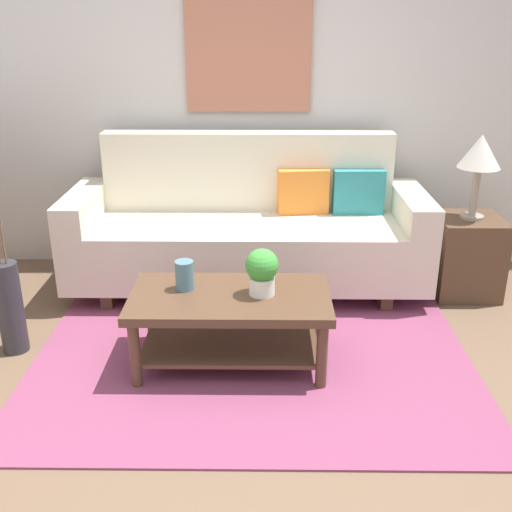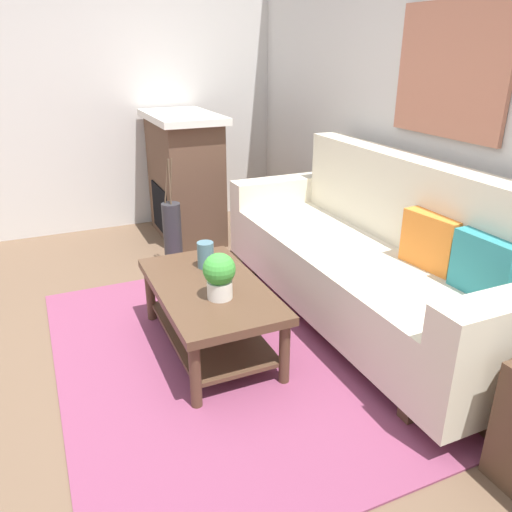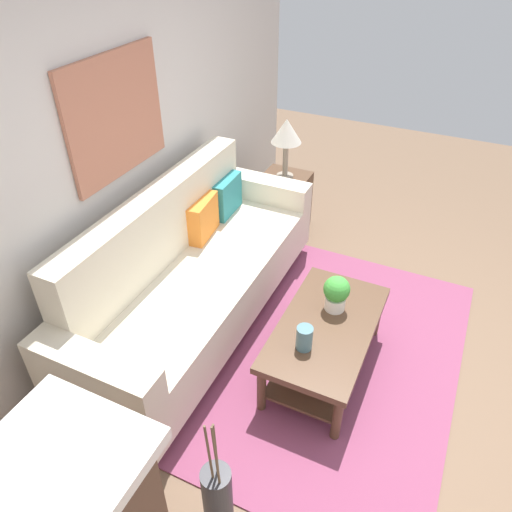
{
  "view_description": "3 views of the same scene",
  "coord_description": "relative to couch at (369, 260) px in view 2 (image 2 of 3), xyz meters",
  "views": [
    {
      "loc": [
        0.06,
        -2.52,
        1.85
      ],
      "look_at": [
        0.02,
        0.83,
        0.52
      ],
      "focal_mm": 42.62,
      "sensor_mm": 36.0,
      "label": 1
    },
    {
      "loc": [
        2.41,
        -0.33,
        1.72
      ],
      "look_at": [
        -0.21,
        0.83,
        0.52
      ],
      "focal_mm": 35.46,
      "sensor_mm": 36.0,
      "label": 2
    },
    {
      "loc": [
        -2.41,
        -0.06,
        2.7
      ],
      "look_at": [
        0.07,
        1.1,
        0.68
      ],
      "focal_mm": 33.98,
      "sensor_mm": 36.0,
      "label": 3
    }
  ],
  "objects": [
    {
      "name": "couch",
      "position": [
        0.0,
        0.0,
        0.0
      ],
      "size": [
        2.48,
        0.84,
        1.08
      ],
      "color": "beige",
      "rests_on": "ground_plane"
    },
    {
      "name": "floor_vase_branch_c",
      "position": [
        -1.36,
        -0.97,
        0.3
      ],
      "size": [
        0.05,
        0.05,
        0.36
      ],
      "primitive_type": "cylinder",
      "rotation": [
        -0.11,
        0.09,
        0.0
      ],
      "color": "brown",
      "rests_on": "floor_vase"
    },
    {
      "name": "wall_left",
      "position": [
        -2.66,
        -1.04,
        0.92
      ],
      "size": [
        0.1,
        5.05,
        2.7
      ],
      "primitive_type": "cube",
      "color": "silver",
      "rests_on": "ground_plane"
    },
    {
      "name": "throw_pillow_teal",
      "position": [
        0.79,
        0.12,
        0.25
      ],
      "size": [
        0.36,
        0.13,
        0.32
      ],
      "primitive_type": "cube",
      "rotation": [
        0.0,
        0.0,
        0.03
      ],
      "color": "teal",
      "rests_on": "couch"
    },
    {
      "name": "tabletop_vase",
      "position": [
        -0.32,
        -1.01,
        0.08
      ],
      "size": [
        0.1,
        0.1,
        0.17
      ],
      "primitive_type": "cylinder",
      "color": "slate",
      "rests_on": "coffee_table"
    },
    {
      "name": "wall_back",
      "position": [
        0.05,
        0.54,
        0.92
      ],
      "size": [
        5.32,
        0.1,
        2.7
      ],
      "primitive_type": "cube",
      "color": "silver",
      "rests_on": "ground_plane"
    },
    {
      "name": "framed_painting",
      "position": [
        0.0,
        0.47,
        1.15
      ],
      "size": [
        0.9,
        0.03,
        0.78
      ],
      "primitive_type": "cube",
      "color": "#B77056"
    },
    {
      "name": "floor_vase_branch_b",
      "position": [
        -1.36,
        -0.93,
        0.3
      ],
      "size": [
        0.03,
        0.04,
        0.36
      ],
      "primitive_type": "cylinder",
      "rotation": [
        -0.08,
        0.04,
        0.0
      ],
      "color": "brown",
      "rests_on": "floor_vase"
    },
    {
      "name": "floor_vase",
      "position": [
        -1.35,
        -0.95,
        -0.15
      ],
      "size": [
        0.15,
        0.15,
        0.56
      ],
      "primitive_type": "cylinder",
      "color": "#2D2D33",
      "rests_on": "ground_plane"
    },
    {
      "name": "ground_plane",
      "position": [
        0.05,
        -1.57,
        -0.43
      ],
      "size": [
        9.32,
        9.32,
        0.0
      ],
      "primitive_type": "plane",
      "color": "brown"
    },
    {
      "name": "throw_pillow_orange",
      "position": [
        0.4,
        0.12,
        0.25
      ],
      "size": [
        0.37,
        0.16,
        0.32
      ],
      "primitive_type": "cube",
      "rotation": [
        0.0,
        0.0,
        0.12
      ],
      "color": "orange",
      "rests_on": "couch"
    },
    {
      "name": "floor_vase_branch_a",
      "position": [
        -1.33,
        -0.95,
        0.3
      ],
      "size": [
        0.02,
        0.01,
        0.36
      ],
      "primitive_type": "cylinder",
      "rotation": [
        -0.01,
        -0.01,
        0.0
      ],
      "color": "brown",
      "rests_on": "floor_vase"
    },
    {
      "name": "potted_plant_tabletop",
      "position": [
        0.1,
        -1.07,
        0.14
      ],
      "size": [
        0.18,
        0.18,
        0.26
      ],
      "color": "white",
      "rests_on": "coffee_table"
    },
    {
      "name": "coffee_table",
      "position": [
        -0.07,
        -1.07,
        -0.12
      ],
      "size": [
        1.1,
        0.6,
        0.43
      ],
      "color": "#513826",
      "rests_on": "ground_plane"
    },
    {
      "name": "area_rug",
      "position": [
        0.05,
        -1.07,
        -0.43
      ],
      "size": [
        2.51,
        1.81,
        0.01
      ],
      "primitive_type": "cube",
      "color": "#843D5B",
      "rests_on": "ground_plane"
    },
    {
      "name": "fireplace",
      "position": [
        -2.06,
        -0.62,
        0.15
      ],
      "size": [
        1.02,
        0.58,
        1.16
      ],
      "color": "brown",
      "rests_on": "ground_plane"
    }
  ]
}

